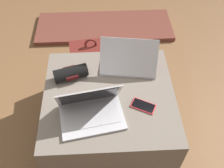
# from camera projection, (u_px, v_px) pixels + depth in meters

# --- Properties ---
(ground_plane) EXTENTS (14.00, 14.00, 0.00)m
(ground_plane) POSITION_uv_depth(u_px,v_px,m) (110.00, 133.00, 1.95)
(ground_plane) COLOR brown
(ottoman) EXTENTS (0.80, 0.77, 0.46)m
(ottoman) POSITION_uv_depth(u_px,v_px,m) (109.00, 115.00, 1.77)
(ottoman) COLOR #3D3832
(ottoman) RESTS_ON ground_plane
(laptop_near) EXTENTS (0.39, 0.30, 0.23)m
(laptop_near) POSITION_uv_depth(u_px,v_px,m) (91.00, 110.00, 1.47)
(laptop_near) COLOR #B7B7BC
(laptop_near) RESTS_ON ottoman
(laptop_far) EXTENTS (0.39, 0.29, 0.23)m
(laptop_far) POSITION_uv_depth(u_px,v_px,m) (128.00, 61.00, 1.72)
(laptop_far) COLOR #B7B7BC
(laptop_far) RESTS_ON ottoman
(cell_phone) EXTENTS (0.16, 0.13, 0.01)m
(cell_phone) POSITION_uv_depth(u_px,v_px,m) (143.00, 106.00, 1.54)
(cell_phone) COLOR red
(cell_phone) RESTS_ON ottoman
(backpack) EXTENTS (0.34, 0.25, 0.49)m
(backpack) POSITION_uv_depth(u_px,v_px,m) (92.00, 66.00, 2.12)
(backpack) COLOR #5B1E19
(backpack) RESTS_ON ground_plane
(wrist_brace) EXTENTS (0.23, 0.14, 0.08)m
(wrist_brace) POSITION_uv_depth(u_px,v_px,m) (71.00, 73.00, 1.66)
(wrist_brace) COLOR black
(wrist_brace) RESTS_ON ottoman
(fireplace_hearth) EXTENTS (1.40, 0.50, 0.04)m
(fireplace_hearth) POSITION_uv_depth(u_px,v_px,m) (104.00, 27.00, 2.75)
(fireplace_hearth) COLOR brown
(fireplace_hearth) RESTS_ON ground_plane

